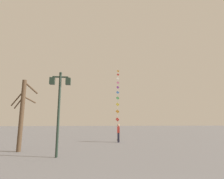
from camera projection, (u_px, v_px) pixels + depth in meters
ground_plane at (94, 139)px, 20.21m from camera, size 160.00×160.00×0.00m
twin_lantern_lamp_post at (59, 97)px, 10.35m from camera, size 1.19×0.28×4.80m
kite_train at (118, 93)px, 26.97m from camera, size 2.59×13.34×11.62m
kite_flyer at (118, 133)px, 17.39m from camera, size 0.30×0.62×1.71m
bare_tree at (22, 113)px, 12.13m from camera, size 1.87×1.20×4.76m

